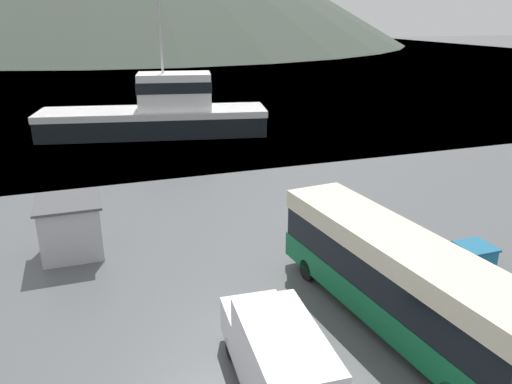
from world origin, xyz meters
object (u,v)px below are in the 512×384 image
object	(u,v)px
storage_bin	(474,256)
fishing_boat	(159,113)
tour_bus	(395,276)
dock_kiosk	(71,227)
delivery_van	(277,358)

from	to	relation	value
storage_bin	fishing_boat	bearing A→B (deg)	106.67
tour_bus	storage_bin	xyz separation A→B (m)	(5.88, 2.49, -1.40)
tour_bus	dock_kiosk	size ratio (longest dim) A/B	4.08
fishing_boat	dock_kiosk	bearing A→B (deg)	173.02
fishing_boat	dock_kiosk	xyz separation A→B (m)	(-7.63, -22.91, -0.70)
dock_kiosk	tour_bus	bearing A→B (deg)	-41.95
delivery_van	fishing_boat	size ratio (longest dim) A/B	0.29
tour_bus	delivery_van	bearing A→B (deg)	-164.16
storage_bin	delivery_van	bearing A→B (deg)	-157.80
tour_bus	fishing_boat	world-z (taller)	fishing_boat
fishing_boat	dock_kiosk	size ratio (longest dim) A/B	7.27
fishing_boat	dock_kiosk	distance (m)	24.16
tour_bus	delivery_van	size ratio (longest dim) A/B	1.97
delivery_van	storage_bin	world-z (taller)	delivery_van
tour_bus	fishing_boat	size ratio (longest dim) A/B	0.56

